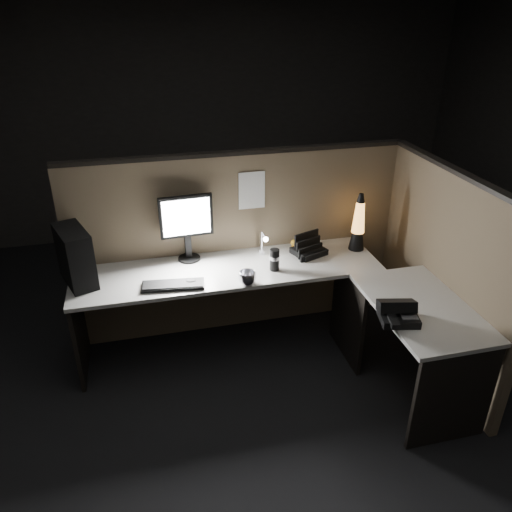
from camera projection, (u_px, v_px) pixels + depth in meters
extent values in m
plane|color=black|center=(267.00, 394.00, 3.59)|extent=(6.00, 6.00, 0.00)
plane|color=#282623|center=(199.00, 118.00, 5.56)|extent=(6.00, 0.00, 6.00)
cube|color=brown|center=(239.00, 245.00, 4.05)|extent=(2.66, 0.06, 1.50)
cube|color=brown|center=(441.00, 275.00, 3.62)|extent=(0.06, 1.66, 1.50)
cube|color=#AFADA5|center=(228.00, 270.00, 3.75)|extent=(2.30, 0.60, 0.03)
cube|color=#AFADA5|center=(421.00, 307.00, 3.30)|extent=(0.60, 1.00, 0.03)
cube|color=black|center=(79.00, 331.00, 3.68)|extent=(0.03, 0.55, 0.70)
cube|color=black|center=(453.00, 399.00, 3.06)|extent=(0.55, 0.03, 0.70)
cube|color=black|center=(348.00, 317.00, 3.84)|extent=(0.03, 0.55, 0.70)
cube|color=black|center=(75.00, 256.00, 3.48)|extent=(0.29, 0.42, 0.41)
cylinder|color=black|center=(189.00, 258.00, 3.87)|extent=(0.17, 0.17, 0.01)
cube|color=black|center=(188.00, 245.00, 3.84)|extent=(0.05, 0.04, 0.19)
cube|color=black|center=(186.00, 216.00, 3.73)|extent=(0.40, 0.06, 0.33)
cube|color=white|center=(186.00, 217.00, 3.71)|extent=(0.35, 0.03, 0.28)
cube|color=black|center=(173.00, 285.00, 3.50)|extent=(0.45, 0.20, 0.02)
ellipsoid|color=black|center=(191.00, 282.00, 3.53)|extent=(0.10, 0.07, 0.03)
cube|color=white|center=(262.00, 253.00, 3.95)|extent=(0.04, 0.04, 0.03)
cylinder|color=white|center=(262.00, 242.00, 3.91)|extent=(0.01, 0.01, 0.16)
cylinder|color=white|center=(264.00, 235.00, 3.82)|extent=(0.01, 0.11, 0.01)
sphere|color=white|center=(266.00, 239.00, 3.77)|extent=(0.04, 0.04, 0.04)
cube|color=black|center=(309.00, 251.00, 3.95)|extent=(0.29, 0.27, 0.05)
cube|color=black|center=(310.00, 249.00, 3.90)|extent=(0.22, 0.10, 0.08)
cube|color=black|center=(306.00, 239.00, 3.97)|extent=(0.22, 0.10, 0.16)
cone|color=black|center=(357.00, 240.00, 4.01)|extent=(0.13, 0.13, 0.15)
cone|color=#F49B40|center=(359.00, 217.00, 3.91)|extent=(0.10, 0.10, 0.25)
sphere|color=#935915|center=(358.00, 227.00, 3.95)|extent=(0.05, 0.05, 0.05)
sphere|color=#935915|center=(359.00, 216.00, 3.91)|extent=(0.04, 0.04, 0.04)
cone|color=black|center=(361.00, 198.00, 3.84)|extent=(0.06, 0.06, 0.07)
cylinder|color=black|center=(275.00, 260.00, 3.69)|extent=(0.07, 0.07, 0.17)
imported|color=silver|center=(247.00, 278.00, 3.52)|extent=(0.16, 0.16, 0.10)
sphere|color=yellow|center=(294.00, 243.00, 4.04)|extent=(0.05, 0.05, 0.05)
cube|color=white|center=(252.00, 190.00, 3.83)|extent=(0.21, 0.00, 0.29)
cube|color=black|center=(398.00, 317.00, 3.13)|extent=(0.27, 0.25, 0.05)
cube|color=black|center=(397.00, 306.00, 3.13)|extent=(0.26, 0.19, 0.11)
cube|color=black|center=(393.00, 319.00, 3.05)|extent=(0.09, 0.18, 0.04)
cube|color=#3F3F42|center=(409.00, 315.00, 3.10)|extent=(0.12, 0.12, 0.00)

